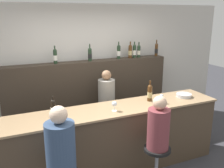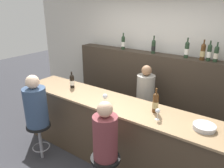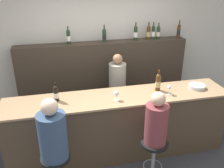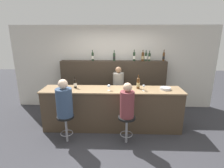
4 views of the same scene
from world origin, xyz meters
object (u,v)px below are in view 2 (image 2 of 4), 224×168
Objects in this scene: wine_bottle_counter_1 at (155,102)px; wine_bottle_backbar_0 at (123,42)px; wine_bottle_backbar_5 at (216,54)px; guest_seated_right at (105,135)px; wine_bottle_counter_0 at (72,81)px; wine_glass_1 at (158,111)px; bartender at (144,108)px; wine_bottle_backbar_1 at (153,46)px; bar_stool_left at (39,132)px; wine_glass_0 at (105,97)px; wine_bottle_backbar_3 at (203,52)px; wine_bottle_backbar_4 at (209,53)px; metal_bowl at (204,127)px; guest_seated_left at (36,104)px; wine_bottle_backbar_2 at (187,50)px; bar_stool_right at (106,166)px.

wine_bottle_counter_1 is 1.78m from wine_bottle_backbar_0.
guest_seated_right is at bearing -111.57° from wine_bottle_backbar_5.
wine_bottle_backbar_0 reaches higher than wine_bottle_counter_0.
bartender is (-0.59, 0.84, -0.48)m from wine_glass_1.
wine_bottle_backbar_0 reaches higher than wine_bottle_backbar_5.
bar_stool_left is at bearing -118.45° from wine_bottle_backbar_1.
wine_glass_0 is 0.24× the size of bar_stool_left.
wine_bottle_backbar_4 is (0.10, -0.00, -0.00)m from wine_bottle_backbar_3.
wine_glass_0 is 1.36m from metal_bowl.
wine_bottle_backbar_1 reaches higher than wine_bottle_counter_0.
wine_glass_1 is at bearing 0.00° from wine_glass_0.
wine_bottle_backbar_0 reaches higher than bartender.
metal_bowl is (0.31, -1.21, -0.62)m from wine_bottle_backbar_4.
wine_bottle_counter_0 is 1.55m from wine_bottle_counter_1.
wine_bottle_backbar_0 is 1.03× the size of wine_bottle_backbar_5.
wine_glass_1 is at bearing -103.89° from wine_bottle_backbar_5.
wine_glass_0 is (-1.15, -1.33, -0.54)m from wine_bottle_backbar_5.
wine_bottle_backbar_3 is (0.85, 0.00, 0.01)m from wine_bottle_backbar_1.
metal_bowl is 0.32× the size of guest_seated_left.
wine_bottle_backbar_5 is (0.44, 1.15, 0.50)m from wine_bottle_counter_1.
wine_bottle_backbar_1 is 2.12× the size of wine_glass_1.
bartender is at bearing 97.56° from guest_seated_right.
wine_bottle_backbar_4 is at bearing -0.00° from wine_bottle_backbar_3.
bar_stool_left is at bearing -162.72° from wine_glass_1.
wine_bottle_backbar_1 is at bearing 180.00° from wine_bottle_backbar_4.
wine_bottle_counter_1 is at bearing 13.61° from wine_glass_0.
wine_bottle_counter_0 is 1.10× the size of metal_bowl.
bar_stool_left is at bearing 180.00° from guest_seated_right.
wine_bottle_backbar_2 is at bearing 180.00° from wine_bottle_backbar_4.
wine_bottle_backbar_4 is at bearing 104.48° from metal_bowl.
bar_stool_right is (1.25, -0.71, -0.67)m from wine_bottle_counter_0.
bartender is at bearing -149.19° from wine_bottle_backbar_4.
wine_bottle_counter_1 is 1.28m from wine_bottle_backbar_3.
wine_glass_0 is at bearing -94.06° from wine_bottle_backbar_1.
wine_bottle_backbar_0 and wine_bottle_backbar_1 have the same top height.
wine_bottle_counter_1 is at bearing -110.78° from wine_bottle_backbar_5.
wine_bottle_backbar_1 reaches higher than wine_bottle_backbar_5.
wine_bottle_counter_0 is 0.85× the size of wine_bottle_backbar_2.
wine_bottle_backbar_4 is at bearing 71.21° from guest_seated_right.
wine_bottle_backbar_4 is 1.45m from wine_glass_1.
wine_bottle_backbar_1 reaches higher than guest_seated_left.
wine_bottle_backbar_2 reaches higher than metal_bowl.
bar_stool_right is at bearing -145.48° from metal_bowl.
wine_glass_0 is 0.24× the size of bar_stool_right.
wine_bottle_counter_1 is 2.31× the size of wine_glass_0.
wine_bottle_backbar_4 is 0.39× the size of guest_seated_left.
wine_bottle_backbar_3 reaches higher than metal_bowl.
wine_bottle_backbar_1 is at bearing -180.00° from wine_bottle_backbar_5.
bartender is (-0.47, -0.49, -1.02)m from wine_bottle_backbar_2.
wine_bottle_backbar_0 is at bearing 180.00° from wine_bottle_backbar_2.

